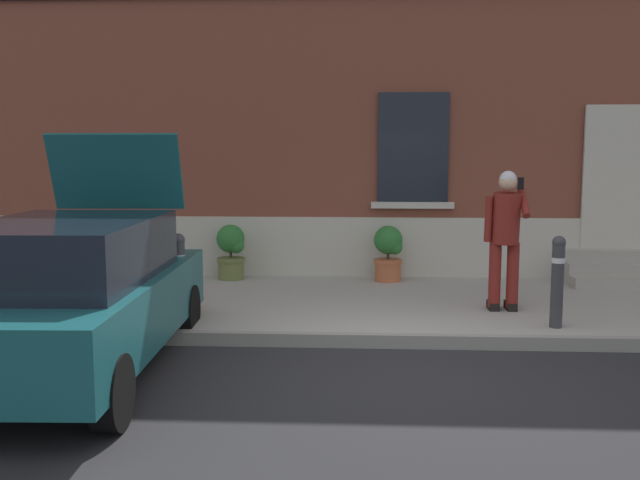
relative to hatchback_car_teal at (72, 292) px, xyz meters
The scene contains 12 objects.
ground_plane 3.11m from the hatchback_car_teal, ahead, with size 80.00×80.00×0.00m, color #232326.
sidewalk 4.27m from the hatchback_car_teal, 44.56° to the left, with size 24.00×3.60×0.15m, color #99968E.
curb_edge 3.27m from the hatchback_car_teal, 20.01° to the left, with size 24.00×0.12×0.15m, color gray.
building_facade 6.87m from the hatchback_car_teal, 61.08° to the left, with size 24.00×1.52×7.50m.
entrance_stoop 8.07m from the hatchback_car_teal, 32.91° to the left, with size 1.79×0.96×0.48m.
hatchback_car_teal is the anchor object (origin of this frame).
bollard_near_person 5.18m from the hatchback_car_teal, 16.85° to the left, with size 0.15×0.15×1.04m.
bollard_far_left 1.64m from the hatchback_car_teal, 66.72° to the left, with size 0.15×0.15×1.04m.
person_on_phone 5.10m from the hatchback_car_teal, 27.03° to the left, with size 0.51×0.47×1.75m.
planter_charcoal 4.63m from the hatchback_car_teal, 111.73° to the left, with size 0.44×0.44×0.86m.
planter_olive 4.42m from the hatchback_car_teal, 80.41° to the left, with size 0.44×0.44×0.86m.
planter_terracotta 5.37m from the hatchback_car_teal, 53.63° to the left, with size 0.44×0.44×0.86m.
Camera 1 is at (-0.29, -6.58, 2.11)m, focal length 39.50 mm.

